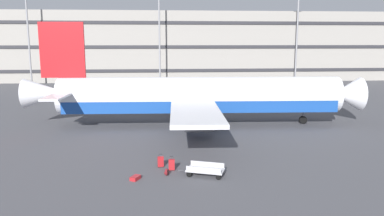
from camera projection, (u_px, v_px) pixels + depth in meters
ground_plane at (169, 122)px, 44.64m from camera, size 600.00×600.00×0.00m
terminal_structure at (165, 46)px, 94.64m from camera, size 124.66×16.42×16.21m
airliner at (197, 96)px, 42.67m from camera, size 37.78×30.33×11.41m
light_mast_far_left at (27, 17)px, 78.68m from camera, size 1.80×0.50×25.04m
light_mast_left at (159, 17)px, 80.73m from camera, size 1.80×0.50×25.30m
light_mast_center_left at (297, 32)px, 83.53m from camera, size 1.80×0.50×19.56m
suitcase_black at (135, 178)px, 26.06m from camera, size 0.76×0.91×0.26m
suitcase_red at (172, 165)px, 27.89m from camera, size 0.45×0.27×1.06m
suitcase_scuffed at (161, 162)px, 28.59m from camera, size 0.48×0.29×1.01m
backpack_silver at (166, 172)px, 26.85m from camera, size 0.38×0.40×0.56m
backpack_orange at (188, 172)px, 26.94m from camera, size 0.38×0.40×0.54m
baggage_cart at (205, 170)px, 26.79m from camera, size 3.34×2.09×0.82m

